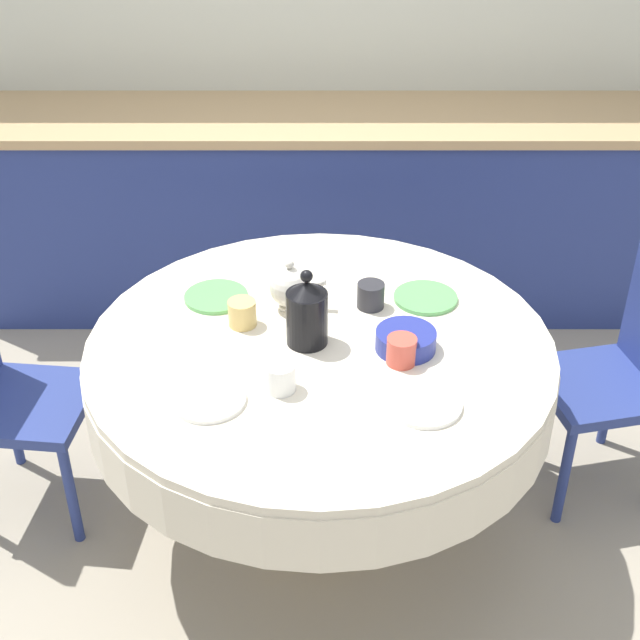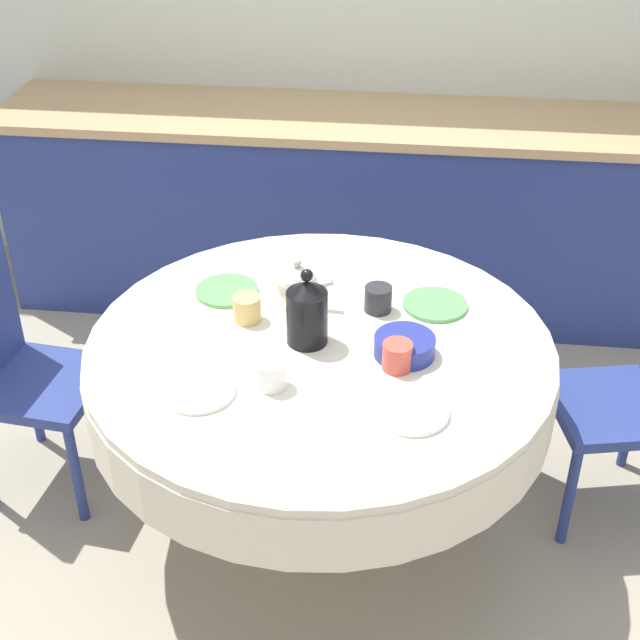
# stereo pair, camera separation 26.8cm
# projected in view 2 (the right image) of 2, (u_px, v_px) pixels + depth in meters

# --- Properties ---
(ground_plane) EXTENTS (12.00, 12.00, 0.00)m
(ground_plane) POSITION_uv_depth(u_px,v_px,m) (320.00, 519.00, 3.14)
(ground_plane) COLOR #9E937F
(wall_back) EXTENTS (7.00, 0.05, 2.60)m
(wall_back) POSITION_uv_depth(u_px,v_px,m) (368.00, 10.00, 3.97)
(wall_back) COLOR beige
(wall_back) RESTS_ON ground_plane
(kitchen_counter) EXTENTS (3.24, 0.64, 0.93)m
(kitchen_counter) POSITION_uv_depth(u_px,v_px,m) (358.00, 211.00, 4.14)
(kitchen_counter) COLOR navy
(kitchen_counter) RESTS_ON ground_plane
(dining_table) EXTENTS (1.45, 1.45, 0.76)m
(dining_table) POSITION_uv_depth(u_px,v_px,m) (320.00, 374.00, 2.79)
(dining_table) COLOR tan
(dining_table) RESTS_ON ground_plane
(chair_left) EXTENTS (0.48, 0.48, 0.92)m
(chair_left) POSITION_uv_depth(u_px,v_px,m) (640.00, 387.00, 2.95)
(chair_left) COLOR navy
(chair_left) RESTS_ON ground_plane
(chair_right) EXTENTS (0.44, 0.44, 0.92)m
(chair_right) POSITION_uv_depth(u_px,v_px,m) (18.00, 363.00, 3.06)
(chair_right) COLOR navy
(chair_right) RESTS_ON ground_plane
(plate_near_left) EXTENTS (0.21, 0.21, 0.01)m
(plate_near_left) POSITION_uv_depth(u_px,v_px,m) (199.00, 391.00, 2.51)
(plate_near_left) COLOR white
(plate_near_left) RESTS_ON dining_table
(cup_near_left) EXTENTS (0.09, 0.09, 0.08)m
(cup_near_left) POSITION_uv_depth(u_px,v_px,m) (271.00, 374.00, 2.51)
(cup_near_left) COLOR white
(cup_near_left) RESTS_ON dining_table
(plate_near_right) EXTENTS (0.21, 0.21, 0.01)m
(plate_near_right) POSITION_uv_depth(u_px,v_px,m) (411.00, 411.00, 2.43)
(plate_near_right) COLOR white
(plate_near_right) RESTS_ON dining_table
(cup_near_right) EXTENTS (0.09, 0.09, 0.08)m
(cup_near_right) POSITION_uv_depth(u_px,v_px,m) (397.00, 356.00, 2.59)
(cup_near_right) COLOR #CC4C3D
(cup_near_right) RESTS_ON dining_table
(plate_far_left) EXTENTS (0.21, 0.21, 0.01)m
(plate_far_left) POSITION_uv_depth(u_px,v_px,m) (227.00, 291.00, 2.97)
(plate_far_left) COLOR #5BA85B
(plate_far_left) RESTS_ON dining_table
(cup_far_left) EXTENTS (0.09, 0.09, 0.08)m
(cup_far_left) POSITION_uv_depth(u_px,v_px,m) (247.00, 308.00, 2.81)
(cup_far_left) COLOR #DBB766
(cup_far_left) RESTS_ON dining_table
(plate_far_right) EXTENTS (0.21, 0.21, 0.01)m
(plate_far_right) POSITION_uv_depth(u_px,v_px,m) (435.00, 304.00, 2.89)
(plate_far_right) COLOR #5BA85B
(plate_far_right) RESTS_ON dining_table
(cup_far_right) EXTENTS (0.09, 0.09, 0.08)m
(cup_far_right) POSITION_uv_depth(u_px,v_px,m) (378.00, 299.00, 2.86)
(cup_far_right) COLOR #28282D
(cup_far_right) RESTS_ON dining_table
(coffee_carafe) EXTENTS (0.13, 0.13, 0.25)m
(coffee_carafe) POSITION_uv_depth(u_px,v_px,m) (307.00, 313.00, 2.67)
(coffee_carafe) COLOR black
(coffee_carafe) RESTS_ON dining_table
(teapot) EXTENTS (0.19, 0.13, 0.18)m
(teapot) POSITION_uv_depth(u_px,v_px,m) (298.00, 285.00, 2.85)
(teapot) COLOR silver
(teapot) RESTS_ON dining_table
(fruit_bowl) EXTENTS (0.18, 0.18, 0.06)m
(fruit_bowl) POSITION_uv_depth(u_px,v_px,m) (404.00, 346.00, 2.65)
(fruit_bowl) COLOR navy
(fruit_bowl) RESTS_ON dining_table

